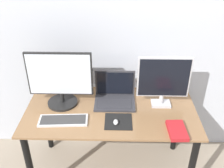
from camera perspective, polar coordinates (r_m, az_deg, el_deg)
The scene contains 9 objects.
wall_back at distance 2.36m, azimuth -0.00°, elevation 11.03°, with size 7.00×0.05×2.50m.
desk at distance 2.30m, azimuth -0.25°, elevation -8.10°, with size 1.44×0.73×0.73m.
monitor_left at distance 2.21m, azimuth -11.23°, elevation 0.95°, with size 0.54×0.26×0.48m.
monitor_right at distance 2.19m, azimuth 11.14°, elevation 0.89°, with size 0.43×0.11×0.45m.
laptop at distance 2.30m, azimuth 0.62°, elevation -2.33°, with size 0.35×0.26×0.26m.
keyboard at distance 2.13m, azimuth -10.56°, elevation -7.78°, with size 0.39×0.17×0.02m.
mousepad at distance 2.09m, azimuth 1.40°, elevation -8.15°, with size 0.22×0.21×0.00m.
mouse at distance 2.06m, azimuth 0.83°, elevation -8.30°, with size 0.04×0.06×0.03m.
book at distance 2.05m, azimuth 13.95°, elevation -9.80°, with size 0.14×0.22×0.03m.
Camera 1 is at (0.05, -1.42, 2.05)m, focal length 42.00 mm.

